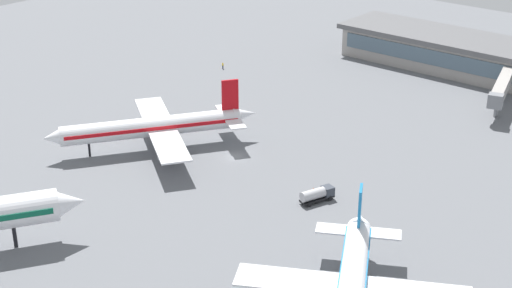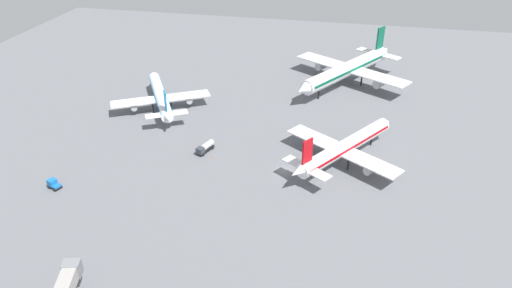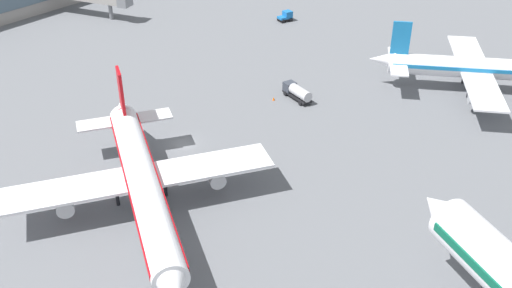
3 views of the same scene
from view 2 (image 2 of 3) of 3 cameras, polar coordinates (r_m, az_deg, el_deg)
The scene contains 7 objects.
ground at distance 125.41m, azimuth 3.41°, elevation -3.19°, with size 288.00×288.00×0.00m, color slate.
airplane_at_gate at distance 128.55m, azimuth 10.58°, elevation -0.33°, with size 31.54×37.44×13.01m.
airplane_taxiing at distance 159.34m, azimuth -11.36°, elevation 5.63°, with size 30.25×36.16×12.14m.
airplane_distant at distance 177.20m, azimuth 10.96°, elevation 8.82°, with size 42.19×50.29×17.10m.
baggage_tug at distance 128.25m, azimuth -23.06°, elevation -4.42°, with size 3.67×3.13×2.30m.
fuel_truck at distance 133.53m, azimuth -6.10°, elevation -0.39°, with size 3.86×6.57×2.50m.
safety_cone_near_gate at distance 130.89m, azimuth -5.25°, elevation -1.58°, with size 0.44×0.44×0.60m, color #EA590C.
Camera 2 is at (15.08, -104.02, 68.41)m, focal length 33.44 mm.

